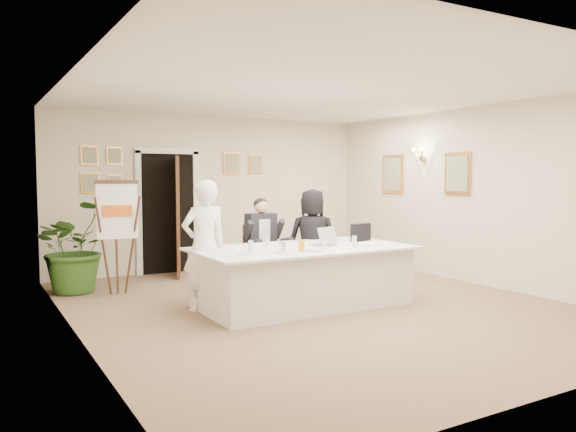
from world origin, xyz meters
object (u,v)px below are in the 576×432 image
Objects in this scene: seated_man at (262,244)px; standing_man at (204,245)px; flip_chart at (117,243)px; laptop_bag at (361,232)px; steel_jug at (282,247)px; laptop at (323,235)px; paper_stack at (368,244)px; potted_palm at (76,246)px; standing_woman at (313,239)px; oj_glass at (302,246)px; conference_table at (302,276)px.

standing_man reaches higher than seated_man.
flip_chart is at bearing 174.19° from seated_man.
laptop_bag reaches higher than steel_jug.
steel_jug is (-0.44, -1.38, 0.13)m from seated_man.
paper_stack is at bearing -47.25° from laptop.
potted_palm is at bearing 127.67° from steel_jug.
flip_chart is at bearing 6.46° from standing_woman.
seated_man is 0.76m from standing_woman.
potted_palm is at bearing 132.14° from laptop_bag.
flip_chart reaches higher than laptop_bag.
standing_woman is at bearing 52.37° from oj_glass.
seated_man is 1.48m from laptop_bag.
standing_woman is 1.13× the size of potted_palm.
seated_man reaches higher than oj_glass.
paper_stack is at bearing -132.11° from laptop_bag.
flip_chart is at bearing 125.72° from laptop.
potted_palm reaches higher than conference_table.
paper_stack is 2.49× the size of oj_glass.
laptop_bag is 3.26× the size of steel_jug.
standing_woman is (0.67, 0.79, 0.37)m from conference_table.
conference_table is 0.63m from laptop.
laptop is (2.78, -2.36, 0.24)m from potted_palm.
standing_woman is at bearing 42.74° from steel_jug.
laptop is 1.08× the size of paper_stack.
flip_chart is at bearing -68.01° from standing_man.
seated_man is 2.09m from flip_chart.
laptop is 0.73m from oj_glass.
laptop_bag is at bearing 9.09° from conference_table.
oj_glass reaches higher than steel_jug.
conference_table is at bearing 78.59° from standing_woman.
oj_glass is at bearing -52.69° from flip_chart.
laptop is 0.81m from steel_jug.
conference_table is 1.87× the size of standing_woman.
standing_woman is 0.84m from laptop.
standing_man reaches higher than laptop_bag.
flip_chart is 1.19× the size of potted_palm.
laptop is at bearing 174.72° from laptop_bag.
oj_glass is (-1.11, -0.11, 0.05)m from paper_stack.
laptop reaches higher than paper_stack.
seated_man is 4.00× the size of laptop.
flip_chart is 4.49× the size of laptop_bag.
standing_man is 4.62× the size of laptop_bag.
paper_stack is at bearing -45.88° from seated_man.
potted_palm is 3.55m from oj_glass.
flip_chart is 14.65× the size of steel_jug.
seated_man is at bearing 121.67° from laptop_bag.
steel_jug is at bearing 136.36° from oj_glass.
laptop reaches higher than steel_jug.
standing_man is 4.74× the size of laptop.
laptop is 0.97× the size of laptop_bag.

